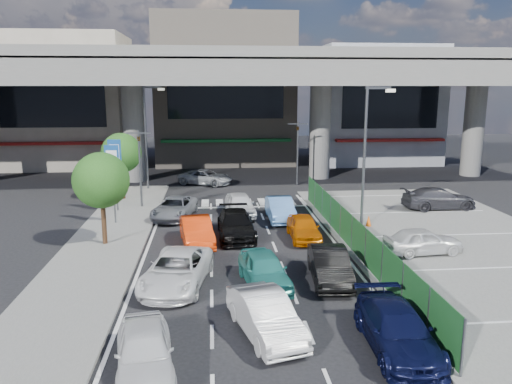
{
  "coord_description": "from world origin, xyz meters",
  "views": [
    {
      "loc": [
        -1.51,
        -20.97,
        8.0
      ],
      "look_at": [
        0.93,
        6.02,
        2.22
      ],
      "focal_mm": 35.0,
      "sensor_mm": 36.0,
      "label": 1
    }
  ],
  "objects": [
    {
      "name": "building_west",
      "position": [
        -16.0,
        31.97,
        6.49
      ],
      "size": [
        12.0,
        10.9,
        13.0
      ],
      "color": "gray",
      "rests_on": "ground"
    },
    {
      "name": "sidewalk_left",
      "position": [
        -7.0,
        4.0,
        0.06
      ],
      "size": [
        4.0,
        30.0,
        0.12
      ],
      "primitive_type": "cube",
      "color": "#5F5F5C",
      "rests_on": "ground"
    },
    {
      "name": "sedan_white_front_mid",
      "position": [
        0.23,
        9.6,
        0.69
      ],
      "size": [
        2.01,
        4.19,
        1.38
      ],
      "primitive_type": "imported",
      "rotation": [
        0.0,
        0.0,
        0.1
      ],
      "color": "white",
      "rests_on": "ground"
    },
    {
      "name": "traffic_cone",
      "position": [
        7.48,
        6.16,
        0.38
      ],
      "size": [
        0.39,
        0.39,
        0.63
      ],
      "primitive_type": "cone",
      "rotation": [
        0.0,
        0.0,
        0.24
      ],
      "color": "#EF5C0D",
      "rests_on": "parking_lot"
    },
    {
      "name": "expressway",
      "position": [
        0.0,
        22.0,
        8.76
      ],
      "size": [
        64.0,
        14.0,
        10.75
      ],
      "color": "slate",
      "rests_on": "ground"
    },
    {
      "name": "taxi_orange_left",
      "position": [
        -2.33,
        3.83,
        0.69
      ],
      "size": [
        2.02,
        4.35,
        1.38
      ],
      "primitive_type": "imported",
      "rotation": [
        0.0,
        0.0,
        0.14
      ],
      "color": "red",
      "rests_on": "ground"
    },
    {
      "name": "parked_sedan_dgrey",
      "position": [
        13.35,
        9.78,
        0.75
      ],
      "size": [
        4.85,
        2.11,
        1.39
      ],
      "primitive_type": "imported",
      "rotation": [
        0.0,
        0.0,
        1.61
      ],
      "color": "#333238",
      "rests_on": "parking_lot"
    },
    {
      "name": "van_white_back_left",
      "position": [
        -3.5,
        -7.9,
        0.68
      ],
      "size": [
        2.17,
        4.17,
        1.35
      ],
      "primitive_type": "imported",
      "rotation": [
        0.0,
        0.0,
        0.15
      ],
      "color": "silver",
      "rests_on": "ground"
    },
    {
      "name": "wagon_silver_front_left",
      "position": [
        -3.84,
        9.25,
        0.63
      ],
      "size": [
        2.98,
        4.86,
        1.26
      ],
      "primitive_type": "imported",
      "rotation": [
        0.0,
        0.0,
        -0.21
      ],
      "color": "#9A9CA1",
      "rests_on": "ground"
    },
    {
      "name": "street_lamp_left",
      "position": [
        -6.33,
        18.0,
        4.77
      ],
      "size": [
        1.65,
        0.22,
        8.0
      ],
      "color": "#595B60",
      "rests_on": "ground"
    },
    {
      "name": "ground",
      "position": [
        0.0,
        0.0,
        0.0
      ],
      "size": [
        120.0,
        120.0,
        0.0
      ],
      "primitive_type": "plane",
      "color": "black",
      "rests_on": "ground"
    },
    {
      "name": "tree_near",
      "position": [
        -7.0,
        4.0,
        3.39
      ],
      "size": [
        2.8,
        2.8,
        4.8
      ],
      "color": "#382314",
      "rests_on": "ground"
    },
    {
      "name": "taxi_orange_right",
      "position": [
        3.3,
        4.17,
        0.64
      ],
      "size": [
        1.55,
        3.77,
        1.28
      ],
      "primitive_type": "imported",
      "rotation": [
        0.0,
        0.0,
        -0.01
      ],
      "color": "#C65C03",
      "rests_on": "ground"
    },
    {
      "name": "traffic_light_left",
      "position": [
        -6.2,
        12.0,
        3.94
      ],
      "size": [
        1.6,
        1.24,
        5.2
      ],
      "color": "#595B60",
      "rests_on": "ground"
    },
    {
      "name": "traffic_light_right",
      "position": [
        5.5,
        19.0,
        3.94
      ],
      "size": [
        1.6,
        1.24,
        5.2
      ],
      "color": "#595B60",
      "rests_on": "ground"
    },
    {
      "name": "parking_lot",
      "position": [
        11.0,
        2.0,
        0.03
      ],
      "size": [
        12.0,
        28.0,
        0.06
      ],
      "primitive_type": "cube",
      "color": "#5F5F5C",
      "rests_on": "ground"
    },
    {
      "name": "sedan_black_mid",
      "position": [
        -0.25,
        4.89,
        0.69
      ],
      "size": [
        2.04,
        4.8,
        1.38
      ],
      "primitive_type": "imported",
      "rotation": [
        0.0,
        0.0,
        0.02
      ],
      "color": "black",
      "rests_on": "ground"
    },
    {
      "name": "fence_run",
      "position": [
        5.3,
        1.0,
        0.9
      ],
      "size": [
        0.16,
        22.0,
        1.8
      ],
      "primitive_type": null,
      "color": "#1C5325",
      "rests_on": "ground"
    },
    {
      "name": "building_east",
      "position": [
        16.0,
        31.97,
        5.99
      ],
      "size": [
        12.0,
        10.9,
        12.0
      ],
      "color": "gray",
      "rests_on": "ground"
    },
    {
      "name": "parked_sedan_white",
      "position": [
        8.54,
        1.17,
        0.7
      ],
      "size": [
        3.89,
        1.86,
        1.28
      ],
      "primitive_type": "imported",
      "rotation": [
        0.0,
        0.0,
        1.66
      ],
      "color": "silver",
      "rests_on": "parking_lot"
    },
    {
      "name": "taxi_teal_mid",
      "position": [
        0.55,
        -1.93,
        0.69
      ],
      "size": [
        2.18,
        4.24,
        1.38
      ],
      "primitive_type": "imported",
      "rotation": [
        0.0,
        0.0,
        0.14
      ],
      "color": "teal",
      "rests_on": "ground"
    },
    {
      "name": "sedan_white_mid_left",
      "position": [
        -3.0,
        -1.67,
        0.69
      ],
      "size": [
        3.16,
        5.3,
        1.38
      ],
      "primitive_type": "imported",
      "rotation": [
        0.0,
        0.0,
        -0.18
      ],
      "color": "white",
      "rests_on": "ground"
    },
    {
      "name": "signboard_near",
      "position": [
        -7.2,
        7.99,
        3.06
      ],
      "size": [
        0.8,
        0.14,
        4.7
      ],
      "color": "#595B60",
      "rests_on": "ground"
    },
    {
      "name": "tree_far",
      "position": [
        -7.8,
        14.5,
        3.39
      ],
      "size": [
        2.8,
        2.8,
        4.8
      ],
      "color": "#382314",
      "rests_on": "ground"
    },
    {
      "name": "minivan_navy_back",
      "position": [
        4.08,
        -7.32,
        0.66
      ],
      "size": [
        1.98,
        4.63,
        1.33
      ],
      "primitive_type": "imported",
      "rotation": [
        0.0,
        0.0,
        -0.03
      ],
      "color": "black",
      "rests_on": "ground"
    },
    {
      "name": "kei_truck_front_right",
      "position": [
        2.59,
        8.11,
        0.69
      ],
      "size": [
        1.49,
        4.2,
        1.38
      ],
      "primitive_type": "imported",
      "rotation": [
        0.0,
        0.0,
        0.01
      ],
      "color": "#4E7EBC",
      "rests_on": "ground"
    },
    {
      "name": "crossing_wagon_silver",
      "position": [
        -2.03,
        19.75,
        0.62
      ],
      "size": [
        4.9,
        3.73,
        1.24
      ],
      "primitive_type": "imported",
      "rotation": [
        0.0,
        0.0,
        1.14
      ],
      "color": "#AAAEB1",
      "rests_on": "ground"
    },
    {
      "name": "building_center",
      "position": [
        0.0,
        32.97,
        7.49
      ],
      "size": [
        14.0,
        10.9,
        15.0
      ],
      "color": "gray",
      "rests_on": "ground"
    },
    {
      "name": "street_lamp_right",
      "position": [
        7.17,
        6.0,
        4.77
      ],
      "size": [
        1.65,
        0.22,
        8.0
      ],
      "color": "#595B60",
      "rests_on": "ground"
    },
    {
      "name": "hatch_white_back_mid",
      "position": [
        0.14,
        -6.01,
        0.69
      ],
      "size": [
        2.48,
        4.42,
        1.38
      ],
      "primitive_type": "imported",
      "rotation": [
        0.0,
        0.0,
        0.26
      ],
      "color": "silver",
      "rests_on": "ground"
    },
    {
      "name": "signboard_far",
      "position": [
        -7.6,
        10.99,
        3.06
      ],
      "size": [
        0.8,
        0.14,
        4.7
      ],
      "color": "#595B60",
      "rests_on": "ground"
    },
    {
      "name": "hatch_black_mid_right",
      "position": [
        3.3,
        -1.69,
        0.69
      ],
      "size": [
        1.81,
        4.3,
        1.38
      ],
      "primitive_type": "imported",
      "rotation": [
        0.0,
        0.0,
        -0.08
      ],
      "color": "black",
      "rests_on": "ground"
    }
  ]
}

